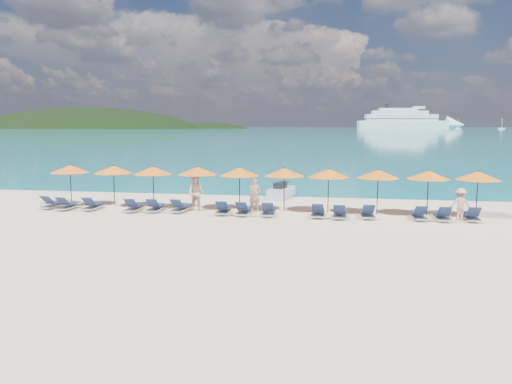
# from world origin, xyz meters

# --- Properties ---
(ground) EXTENTS (1400.00, 1400.00, 0.00)m
(ground) POSITION_xyz_m (0.00, 0.00, 0.00)
(ground) COLOR beige
(sea) EXTENTS (1600.00, 1300.00, 0.01)m
(sea) POSITION_xyz_m (0.00, 660.00, 0.01)
(sea) COLOR #1FA9B2
(sea) RESTS_ON ground
(headland_main) EXTENTS (374.00, 242.00, 126.50)m
(headland_main) POSITION_xyz_m (-300.00, 540.00, -38.00)
(headland_main) COLOR black
(headland_main) RESTS_ON ground
(headland_small) EXTENTS (162.00, 126.00, 85.50)m
(headland_small) POSITION_xyz_m (-150.00, 560.00, -35.00)
(headland_small) COLOR black
(headland_small) RESTS_ON ground
(cruise_ship) EXTENTS (118.93, 33.95, 32.71)m
(cruise_ship) POSITION_xyz_m (80.58, 563.54, 8.51)
(cruise_ship) COLOR white
(cruise_ship) RESTS_ON ground
(sailboat_near) EXTENTS (5.49, 1.83, 10.07)m
(sailboat_near) POSITION_xyz_m (122.41, 527.60, 1.03)
(sailboat_near) COLOR white
(sailboat_near) RESTS_ON ground
(sailboat_far) EXTENTS (5.87, 1.96, 10.75)m
(sailboat_far) POSITION_xyz_m (159.63, 510.71, 1.10)
(sailboat_far) COLOR white
(sailboat_far) RESTS_ON ground
(jetski) EXTENTS (1.50, 2.76, 0.93)m
(jetski) POSITION_xyz_m (0.46, 9.42, 0.38)
(jetski) COLOR #B3B6D2
(jetski) RESTS_ON ground
(beachgoer_a) EXTENTS (0.76, 0.69, 1.75)m
(beachgoer_a) POSITION_xyz_m (-0.27, 4.20, 0.87)
(beachgoer_a) COLOR tan
(beachgoer_a) RESTS_ON ground
(beachgoer_b) EXTENTS (0.95, 0.63, 1.83)m
(beachgoer_b) POSITION_xyz_m (-3.30, 3.99, 0.91)
(beachgoer_b) COLOR tan
(beachgoer_b) RESTS_ON ground
(beachgoer_c) EXTENTS (1.01, 0.53, 1.51)m
(beachgoer_c) POSITION_xyz_m (9.55, 3.72, 0.75)
(beachgoer_c) COLOR tan
(beachgoer_c) RESTS_ON ground
(umbrella_0) EXTENTS (2.10, 2.10, 2.28)m
(umbrella_0) POSITION_xyz_m (-10.64, 4.62, 2.02)
(umbrella_0) COLOR black
(umbrella_0) RESTS_ON ground
(umbrella_1) EXTENTS (2.10, 2.10, 2.28)m
(umbrella_1) POSITION_xyz_m (-8.12, 4.66, 2.02)
(umbrella_1) COLOR black
(umbrella_1) RESTS_ON ground
(umbrella_2) EXTENTS (2.10, 2.10, 2.28)m
(umbrella_2) POSITION_xyz_m (-5.82, 4.52, 2.02)
(umbrella_2) COLOR black
(umbrella_2) RESTS_ON ground
(umbrella_3) EXTENTS (2.10, 2.10, 2.28)m
(umbrella_3) POSITION_xyz_m (-3.43, 4.74, 2.02)
(umbrella_3) COLOR black
(umbrella_3) RESTS_ON ground
(umbrella_4) EXTENTS (2.10, 2.10, 2.28)m
(umbrella_4) POSITION_xyz_m (-1.14, 4.56, 2.02)
(umbrella_4) COLOR black
(umbrella_4) RESTS_ON ground
(umbrella_5) EXTENTS (2.10, 2.10, 2.28)m
(umbrella_5) POSITION_xyz_m (1.17, 4.73, 2.02)
(umbrella_5) COLOR black
(umbrella_5) RESTS_ON ground
(umbrella_6) EXTENTS (2.10, 2.10, 2.28)m
(umbrella_6) POSITION_xyz_m (3.42, 4.58, 2.02)
(umbrella_6) COLOR black
(umbrella_6) RESTS_ON ground
(umbrella_7) EXTENTS (2.10, 2.10, 2.28)m
(umbrella_7) POSITION_xyz_m (5.83, 4.57, 2.02)
(umbrella_7) COLOR black
(umbrella_7) RESTS_ON ground
(umbrella_8) EXTENTS (2.10, 2.10, 2.28)m
(umbrella_8) POSITION_xyz_m (8.20, 4.51, 2.02)
(umbrella_8) COLOR black
(umbrella_8) RESTS_ON ground
(umbrella_9) EXTENTS (2.10, 2.10, 2.28)m
(umbrella_9) POSITION_xyz_m (10.47, 4.53, 2.02)
(umbrella_9) COLOR black
(umbrella_9) RESTS_ON ground
(lounger_0) EXTENTS (0.74, 1.74, 0.66)m
(lounger_0) POSITION_xyz_m (-11.07, 3.56, 0.24)
(lounger_0) COLOR silver
(lounger_0) RESTS_ON ground
(lounger_1) EXTENTS (0.66, 1.71, 0.66)m
(lounger_1) POSITION_xyz_m (-10.06, 3.30, 0.24)
(lounger_1) COLOR silver
(lounger_1) RESTS_ON ground
(lounger_2) EXTENTS (0.70, 1.73, 0.66)m
(lounger_2) POSITION_xyz_m (-8.74, 3.45, 0.24)
(lounger_2) COLOR silver
(lounger_2) RESTS_ON ground
(lounger_3) EXTENTS (0.68, 1.72, 0.66)m
(lounger_3) POSITION_xyz_m (-6.41, 3.38, 0.24)
(lounger_3) COLOR silver
(lounger_3) RESTS_ON ground
(lounger_4) EXTENTS (0.72, 1.73, 0.66)m
(lounger_4) POSITION_xyz_m (-5.31, 3.50, 0.24)
(lounger_4) COLOR silver
(lounger_4) RESTS_ON ground
(lounger_5) EXTENTS (0.79, 1.75, 0.66)m
(lounger_5) POSITION_xyz_m (-3.99, 3.61, 0.24)
(lounger_5) COLOR silver
(lounger_5) RESTS_ON ground
(lounger_6) EXTENTS (0.74, 1.74, 0.66)m
(lounger_6) POSITION_xyz_m (-1.71, 3.36, 0.24)
(lounger_6) COLOR silver
(lounger_6) RESTS_ON ground
(lounger_7) EXTENTS (0.64, 1.71, 0.66)m
(lounger_7) POSITION_xyz_m (-0.66, 3.30, 0.24)
(lounger_7) COLOR silver
(lounger_7) RESTS_ON ground
(lounger_8) EXTENTS (0.74, 1.74, 0.66)m
(lounger_8) POSITION_xyz_m (0.57, 3.32, 0.24)
(lounger_8) COLOR silver
(lounger_8) RESTS_ON ground
(lounger_9) EXTENTS (0.63, 1.70, 0.66)m
(lounger_9) POSITION_xyz_m (2.98, 3.37, 0.24)
(lounger_9) COLOR silver
(lounger_9) RESTS_ON ground
(lounger_10) EXTENTS (0.70, 1.73, 0.66)m
(lounger_10) POSITION_xyz_m (4.02, 3.24, 0.24)
(lounger_10) COLOR silver
(lounger_10) RESTS_ON ground
(lounger_11) EXTENTS (0.74, 1.74, 0.66)m
(lounger_11) POSITION_xyz_m (5.30, 3.53, 0.24)
(lounger_11) COLOR silver
(lounger_11) RESTS_ON ground
(lounger_12) EXTENTS (0.69, 1.72, 0.66)m
(lounger_12) POSITION_xyz_m (7.67, 3.53, 0.24)
(lounger_12) COLOR silver
(lounger_12) RESTS_ON ground
(lounger_13) EXTENTS (0.65, 1.71, 0.66)m
(lounger_13) POSITION_xyz_m (8.71, 3.48, 0.24)
(lounger_13) COLOR silver
(lounger_13) RESTS_ON ground
(lounger_14) EXTENTS (0.74, 1.74, 0.66)m
(lounger_14) POSITION_xyz_m (10.05, 3.61, 0.24)
(lounger_14) COLOR silver
(lounger_14) RESTS_ON ground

